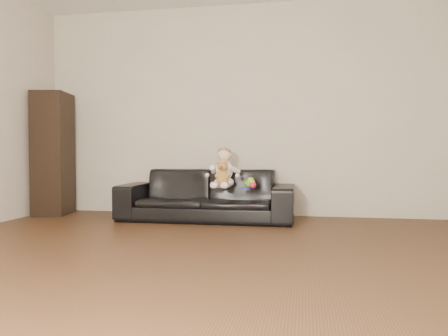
% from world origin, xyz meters
% --- Properties ---
extents(floor, '(5.50, 5.50, 0.00)m').
position_xyz_m(floor, '(0.00, 0.00, 0.00)').
color(floor, '#432917').
rests_on(floor, ground).
extents(wall_back, '(5.00, 0.00, 5.00)m').
position_xyz_m(wall_back, '(0.00, 2.75, 1.30)').
color(wall_back, '#BAB09C').
rests_on(wall_back, ground).
extents(sofa, '(1.99, 0.79, 0.58)m').
position_xyz_m(sofa, '(-0.30, 2.25, 0.29)').
color(sofa, black).
rests_on(sofa, floor).
extents(cabinet, '(0.47, 0.58, 1.52)m').
position_xyz_m(cabinet, '(-2.29, 2.35, 0.76)').
color(cabinet, black).
rests_on(cabinet, floor).
extents(shelf_item, '(0.22, 0.28, 0.28)m').
position_xyz_m(shelf_item, '(-2.27, 2.35, 1.10)').
color(shelf_item, silver).
rests_on(shelf_item, cabinet).
extents(baby, '(0.33, 0.40, 0.45)m').
position_xyz_m(baby, '(-0.08, 2.14, 0.58)').
color(baby, silver).
rests_on(baby, sofa).
extents(teddy_bear, '(0.16, 0.16, 0.25)m').
position_xyz_m(teddy_bear, '(-0.07, 2.00, 0.55)').
color(teddy_bear, olive).
rests_on(teddy_bear, sofa).
extents(toy_green, '(0.14, 0.16, 0.09)m').
position_xyz_m(toy_green, '(0.21, 2.16, 0.43)').
color(toy_green, '#85DC19').
rests_on(toy_green, sofa).
extents(toy_rattle, '(0.10, 0.10, 0.08)m').
position_xyz_m(toy_rattle, '(0.25, 2.08, 0.42)').
color(toy_rattle, red).
rests_on(toy_rattle, sofa).
extents(toy_blue_disc, '(0.10, 0.10, 0.01)m').
position_xyz_m(toy_blue_disc, '(0.18, 2.02, 0.39)').
color(toy_blue_disc, '#1830C7').
rests_on(toy_blue_disc, sofa).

